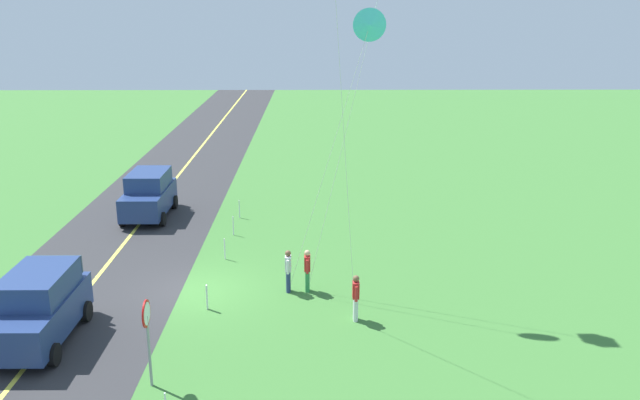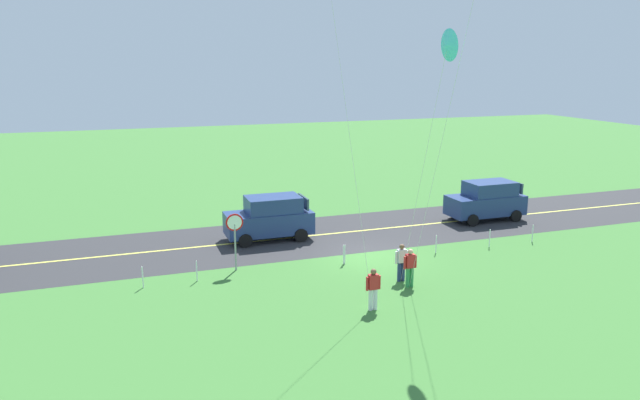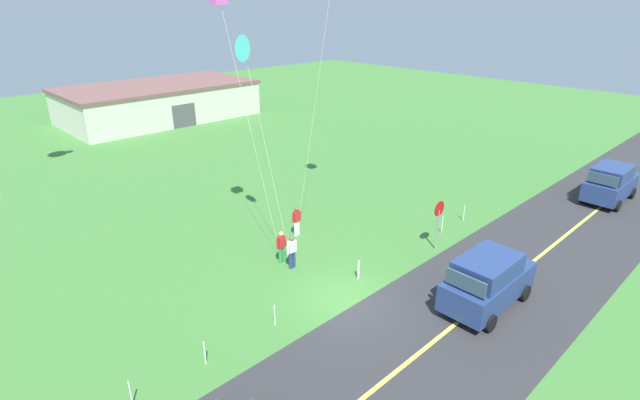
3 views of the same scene
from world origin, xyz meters
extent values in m
cube|color=#3D7533|center=(0.00, 0.00, -0.05)|extent=(120.00, 120.00, 0.10)
cube|color=#2D2D30|center=(0.00, -4.00, 0.00)|extent=(120.00, 7.00, 0.00)
cube|color=#E5E04C|center=(0.00, -4.00, 0.01)|extent=(120.00, 0.16, 0.00)
cube|color=navy|center=(3.81, -4.12, 0.89)|extent=(4.40, 1.90, 1.10)
cube|color=navy|center=(3.56, -4.12, 1.84)|extent=(2.73, 1.75, 0.80)
cube|color=#334756|center=(4.65, -4.12, 1.84)|extent=(0.10, 1.62, 0.64)
cube|color=#334756|center=(1.94, -4.12, 1.84)|extent=(0.10, 1.62, 0.60)
cylinder|color=black|center=(5.24, -3.17, 0.34)|extent=(0.68, 0.22, 0.68)
cylinder|color=black|center=(2.38, -3.17, 0.34)|extent=(0.68, 0.22, 0.68)
cylinder|color=black|center=(2.38, -5.07, 0.34)|extent=(0.68, 0.22, 0.68)
cube|color=navy|center=(-8.92, -3.77, 0.89)|extent=(4.40, 1.90, 1.10)
cube|color=navy|center=(-9.17, -3.77, 1.84)|extent=(2.73, 1.75, 0.80)
cube|color=#334756|center=(-8.08, -3.77, 1.84)|extent=(0.10, 1.62, 0.64)
cube|color=#334756|center=(-10.79, -3.77, 1.84)|extent=(0.10, 1.62, 0.60)
cylinder|color=black|center=(-7.49, -2.82, 0.34)|extent=(0.68, 0.22, 0.68)
cylinder|color=black|center=(-7.49, -4.72, 0.34)|extent=(0.68, 0.22, 0.68)
cylinder|color=black|center=(-10.35, -2.82, 0.34)|extent=(0.68, 0.22, 0.68)
cylinder|color=black|center=(-10.35, -4.72, 0.34)|extent=(0.68, 0.22, 0.68)
cylinder|color=gray|center=(6.33, -0.10, 1.05)|extent=(0.08, 0.08, 2.10)
cylinder|color=red|center=(6.33, -0.10, 2.18)|extent=(0.76, 0.04, 0.76)
cylinder|color=white|center=(6.33, -0.07, 2.18)|extent=(0.62, 0.01, 0.62)
cylinder|color=#338C4C|center=(-0.04, 4.14, 0.41)|extent=(0.16, 0.16, 0.82)
cylinder|color=#338C4C|center=(0.14, 4.14, 0.41)|extent=(0.16, 0.16, 0.82)
cube|color=red|center=(0.05, 4.14, 1.10)|extent=(0.36, 0.22, 0.56)
cylinder|color=red|center=(-0.19, 4.14, 1.05)|extent=(0.10, 0.10, 0.52)
cylinder|color=red|center=(0.29, 4.14, 1.05)|extent=(0.10, 0.10, 0.52)
sphere|color=#D8AD84|center=(0.05, 4.14, 1.49)|extent=(0.22, 0.22, 0.22)
cylinder|color=navy|center=(-0.01, 3.44, 0.41)|extent=(0.16, 0.16, 0.82)
cylinder|color=navy|center=(0.17, 3.44, 0.41)|extent=(0.16, 0.16, 0.82)
cube|color=silver|center=(0.08, 3.44, 1.10)|extent=(0.36, 0.22, 0.56)
cylinder|color=silver|center=(-0.16, 3.44, 1.05)|extent=(0.10, 0.10, 0.52)
cylinder|color=silver|center=(0.32, 3.44, 1.05)|extent=(0.10, 0.10, 0.52)
sphere|color=brown|center=(0.08, 3.44, 1.49)|extent=(0.22, 0.22, 0.22)
cylinder|color=silver|center=(2.32, 5.76, 0.41)|extent=(0.16, 0.16, 0.82)
cylinder|color=silver|center=(2.50, 5.76, 0.41)|extent=(0.16, 0.16, 0.82)
cube|color=red|center=(2.41, 5.76, 1.10)|extent=(0.36, 0.22, 0.56)
cylinder|color=red|center=(2.17, 5.76, 1.05)|extent=(0.10, 0.10, 0.52)
cylinder|color=red|center=(2.65, 5.76, 1.05)|extent=(0.10, 0.10, 0.52)
sphere|color=brown|center=(2.41, 5.76, 1.49)|extent=(0.22, 0.22, 0.22)
cylinder|color=silver|center=(-0.28, 5.49, 5.80)|extent=(0.67, 2.72, 11.61)
cylinder|color=silver|center=(0.08, 4.84, 4.73)|extent=(0.03, 2.80, 9.47)
cone|color=#4CD8D8|center=(0.07, 6.23, 9.46)|extent=(0.25, 1.10, 1.11)
cylinder|color=silver|center=(3.41, 5.17, 7.99)|extent=(2.02, 1.21, 15.97)
cylinder|color=silver|center=(-8.70, 0.70, 0.45)|extent=(0.05, 0.05, 0.90)
cylinder|color=silver|center=(-6.15, 0.70, 0.45)|extent=(0.05, 0.05, 0.90)
cylinder|color=silver|center=(-3.15, 0.70, 0.45)|extent=(0.05, 0.05, 0.90)
cylinder|color=silver|center=(1.58, 0.70, 0.45)|extent=(0.05, 0.05, 0.90)
cylinder|color=silver|center=(1.52, 0.70, 0.45)|extent=(0.05, 0.05, 0.90)
camera|label=1|loc=(22.53, 4.43, 10.10)|focal=37.32mm
camera|label=2|loc=(10.91, 24.29, 8.93)|focal=33.20mm
camera|label=3|loc=(-12.24, -11.20, 11.37)|focal=26.92mm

